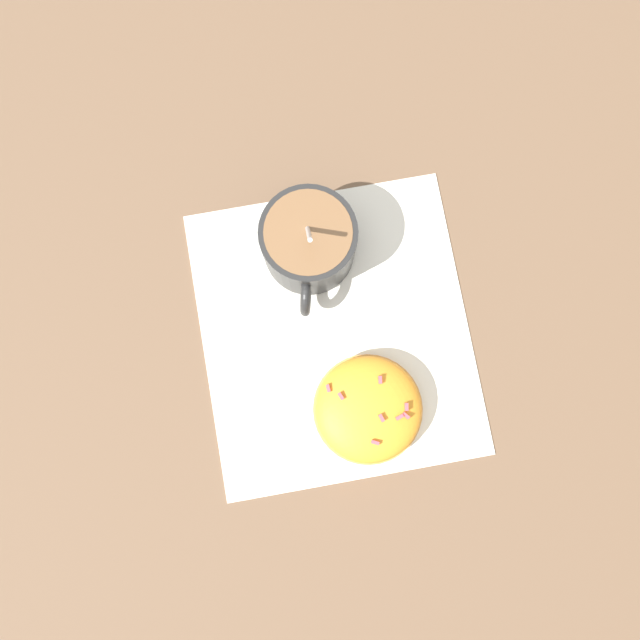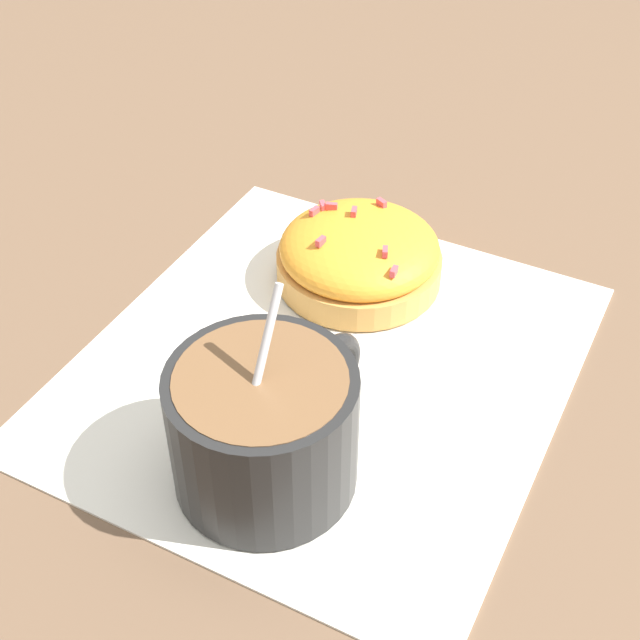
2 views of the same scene
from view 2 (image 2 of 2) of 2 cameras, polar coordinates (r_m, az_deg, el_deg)
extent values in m
plane|color=brown|center=(0.50, 0.30, -3.00)|extent=(3.00, 3.00, 0.00)
cube|color=white|center=(0.50, 0.30, -2.88)|extent=(0.29, 0.27, 0.00)
cylinder|color=black|center=(0.42, -3.65, -7.02)|extent=(0.09, 0.09, 0.07)
cylinder|color=brown|center=(0.40, -3.81, -4.35)|extent=(0.08, 0.08, 0.01)
torus|color=black|center=(0.45, 0.76, -3.23)|extent=(0.04, 0.02, 0.04)
ellipsoid|color=silver|center=(0.45, -1.77, -6.93)|extent=(0.03, 0.02, 0.01)
cylinder|color=silver|center=(0.40, -4.35, -5.14)|extent=(0.06, 0.01, 0.10)
cylinder|color=#D19347|center=(0.55, 2.50, 3.43)|extent=(0.10, 0.10, 0.02)
ellipsoid|color=orange|center=(0.55, 2.54, 4.64)|extent=(0.10, 0.10, 0.03)
cube|color=#EA4C56|center=(0.56, 3.96, 7.48)|extent=(0.01, 0.01, 0.00)
cube|color=#EA4C56|center=(0.55, -0.37, 6.97)|extent=(0.01, 0.00, 0.00)
cube|color=#EA4C56|center=(0.55, 0.75, 7.29)|extent=(0.00, 0.01, 0.00)
cube|color=#EA4C56|center=(0.56, 0.19, 7.31)|extent=(0.01, 0.01, 0.00)
cube|color=#EA4C56|center=(0.52, 0.05, 5.05)|extent=(0.01, 0.00, 0.00)
cube|color=#EA4C56|center=(0.52, 4.19, 4.38)|extent=(0.01, 0.01, 0.00)
cube|color=#EA4C56|center=(0.55, 2.19, 6.93)|extent=(0.01, 0.00, 0.00)
cube|color=#EA4C56|center=(0.51, 4.76, 3.12)|extent=(0.01, 0.00, 0.00)
camera|label=1|loc=(0.49, 22.41, 71.79)|focal=35.00mm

